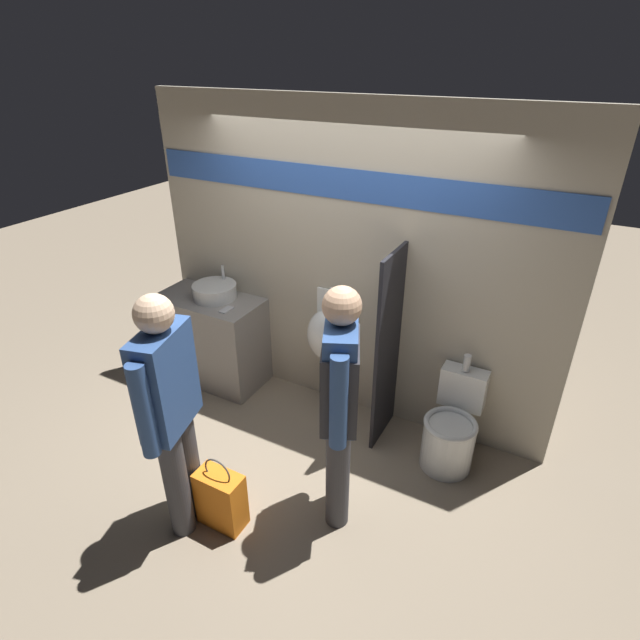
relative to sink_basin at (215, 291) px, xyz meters
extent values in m
plane|color=gray|center=(1.24, -0.35, -0.96)|extent=(16.00, 16.00, 0.00)
cube|color=#B2A893|center=(1.24, 0.25, 0.39)|extent=(3.70, 0.06, 2.70)
cube|color=#2D56AD|center=(1.24, 0.21, 1.10)|extent=(3.63, 0.01, 0.24)
cube|color=gray|center=(-0.05, -0.06, -0.51)|extent=(1.03, 0.55, 0.89)
cylinder|color=silver|center=(0.00, 0.00, 0.00)|extent=(0.42, 0.42, 0.14)
cylinder|color=silver|center=(0.00, 0.15, 0.14)|extent=(0.03, 0.03, 0.14)
cube|color=#B7B7BC|center=(0.26, -0.17, -0.06)|extent=(0.07, 0.14, 0.01)
cube|color=black|center=(1.77, -0.03, -0.12)|extent=(0.03, 0.50, 1.69)
cylinder|color=silver|center=(1.17, 0.06, -0.68)|extent=(0.04, 0.04, 0.55)
ellipsoid|color=silver|center=(1.17, 0.06, -0.19)|extent=(0.35, 0.30, 0.47)
cube|color=silver|center=(1.17, 0.21, -0.12)|extent=(0.34, 0.02, 0.59)
cylinder|color=silver|center=(1.17, 0.17, 0.13)|extent=(0.06, 0.06, 0.16)
cylinder|color=silver|center=(2.38, -0.16, -0.76)|extent=(0.41, 0.41, 0.41)
torus|color=silver|center=(2.38, -0.16, -0.54)|extent=(0.42, 0.42, 0.04)
cube|color=silver|center=(2.38, 0.13, -0.38)|extent=(0.36, 0.16, 0.34)
cylinder|color=silver|center=(2.38, 0.11, -0.13)|extent=(0.06, 0.06, 0.14)
cylinder|color=#3D3D42|center=(1.85, -1.07, -0.53)|extent=(0.16, 0.16, 0.87)
cylinder|color=#3D3D42|center=(1.78, -0.91, -0.53)|extent=(0.16, 0.16, 0.87)
cube|color=#2D4C84|center=(1.82, -0.99, 0.25)|extent=(0.37, 0.49, 0.69)
cube|color=#2D2D33|center=(1.82, -0.99, 0.20)|extent=(0.40, 0.53, 0.55)
cylinder|color=#2D4C84|center=(1.92, -1.22, 0.22)|extent=(0.11, 0.11, 0.63)
cylinder|color=#2D4C84|center=(1.71, -0.75, 0.22)|extent=(0.11, 0.11, 0.63)
sphere|color=tan|center=(1.82, -0.99, 0.72)|extent=(0.24, 0.24, 0.24)
cylinder|color=#3D3D42|center=(0.94, -1.64, -0.53)|extent=(0.16, 0.16, 0.86)
cylinder|color=#3D3D42|center=(0.89, -1.48, -0.53)|extent=(0.16, 0.16, 0.86)
cube|color=#2D4C84|center=(0.91, -1.56, 0.24)|extent=(0.31, 0.48, 0.68)
cylinder|color=#2D4C84|center=(0.98, -1.81, 0.21)|extent=(0.11, 0.11, 0.63)
cylinder|color=#2D4C84|center=(0.85, -1.31, 0.21)|extent=(0.11, 0.11, 0.63)
sphere|color=beige|center=(0.91, -1.56, 0.70)|extent=(0.23, 0.23, 0.23)
cube|color=orange|center=(1.15, -1.47, -0.74)|extent=(0.33, 0.18, 0.44)
torus|color=#4C4742|center=(1.15, -1.47, -0.48)|extent=(0.21, 0.01, 0.21)
camera|label=1|loc=(2.92, -3.30, 2.00)|focal=28.00mm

